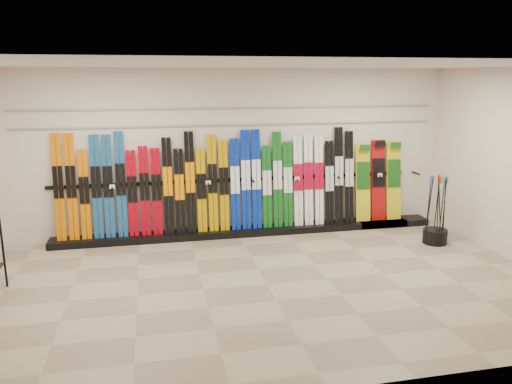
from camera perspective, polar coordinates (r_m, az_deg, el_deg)
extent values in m
plane|color=#85745C|center=(7.14, 1.24, -10.46)|extent=(8.00, 8.00, 0.00)
plane|color=beige|center=(9.10, -2.35, 4.53)|extent=(8.00, 0.00, 8.00)
plane|color=silver|center=(6.55, 1.37, 14.39)|extent=(8.00, 8.00, 0.00)
cube|color=black|center=(9.25, -0.66, -4.48)|extent=(8.00, 0.40, 0.12)
cube|color=#D86800|center=(9.03, -21.64, 0.48)|extent=(0.17, 0.23, 1.81)
cube|color=#D86800|center=(8.99, -20.35, 0.54)|extent=(0.17, 0.23, 1.81)
cube|color=#D86800|center=(8.98, -19.01, -0.29)|extent=(0.17, 0.20, 1.53)
cube|color=navy|center=(8.94, -17.78, 0.55)|extent=(0.17, 0.23, 1.78)
cube|color=navy|center=(8.93, -16.54, 0.59)|extent=(0.17, 0.23, 1.77)
cube|color=navy|center=(8.91, -15.20, 0.83)|extent=(0.17, 0.23, 1.82)
cube|color=#A2000E|center=(8.92, -13.94, -0.17)|extent=(0.17, 0.19, 1.49)
cube|color=#A2000E|center=(8.91, -12.61, 0.11)|extent=(0.17, 0.20, 1.56)
cube|color=#A2000E|center=(8.91, -11.30, 0.04)|extent=(0.17, 0.20, 1.52)
cube|color=black|center=(8.90, -10.04, 0.67)|extent=(0.17, 0.22, 1.70)
cube|color=black|center=(8.92, -8.73, 0.08)|extent=(0.17, 0.19, 1.50)
cube|color=black|center=(8.92, -7.52, 1.10)|extent=(0.17, 0.23, 1.79)
cube|color=#BF8D00|center=(8.95, -6.25, 0.19)|extent=(0.17, 0.19, 1.49)
cube|color=#BF8D00|center=(8.96, -4.99, 1.01)|extent=(0.17, 0.22, 1.73)
cube|color=#BF8D00|center=(8.99, -3.69, 0.75)|extent=(0.17, 0.21, 1.63)
cube|color=#0626A7|center=(9.02, -2.40, 0.87)|extent=(0.17, 0.21, 1.65)
cube|color=#0626A7|center=(9.05, -1.17, 1.39)|extent=(0.17, 0.23, 1.80)
cube|color=#0626A7|center=(9.09, 0.04, 1.46)|extent=(0.17, 0.23, 1.80)
cube|color=#0F5C17|center=(9.14, 1.26, 0.59)|extent=(0.17, 0.20, 1.51)
cube|color=#0F5C17|center=(9.18, 2.48, 1.41)|extent=(0.17, 0.22, 1.75)
cube|color=#0F5C17|center=(9.24, 3.66, 0.90)|extent=(0.17, 0.20, 1.57)
cube|color=white|center=(9.29, 4.86, 1.19)|extent=(0.17, 0.21, 1.65)
cube|color=white|center=(9.35, 6.03, 1.35)|extent=(0.17, 0.22, 1.68)
cube|color=white|center=(9.42, 7.23, 1.33)|extent=(0.17, 0.21, 1.66)
cube|color=black|center=(9.49, 8.38, 1.07)|extent=(0.17, 0.20, 1.56)
cube|color=black|center=(9.54, 9.45, 1.87)|extent=(0.17, 0.23, 1.81)
cube|color=black|center=(9.62, 10.59, 1.68)|extent=(0.17, 0.22, 1.73)
cube|color=gold|center=(9.79, 12.12, 1.03)|extent=(0.29, 0.23, 1.48)
cube|color=#990C0C|center=(9.92, 13.81, 1.30)|extent=(0.28, 0.24, 1.54)
cube|color=gold|center=(10.06, 15.45, 1.25)|extent=(0.29, 0.23, 1.50)
cylinder|color=black|center=(9.29, 19.76, -4.78)|extent=(0.42, 0.42, 0.25)
cylinder|color=black|center=(9.09, 20.06, -2.00)|extent=(0.07, 0.04, 1.18)
cylinder|color=black|center=(9.32, 19.93, -1.64)|extent=(0.09, 0.08, 1.18)
cylinder|color=black|center=(9.08, 19.15, -1.95)|extent=(0.08, 0.04, 1.18)
cylinder|color=black|center=(9.20, 20.68, -1.88)|extent=(0.02, 0.03, 1.18)
cylinder|color=black|center=(9.11, 19.07, -1.89)|extent=(0.13, 0.15, 1.17)
cylinder|color=black|center=(9.19, 20.25, -1.85)|extent=(0.11, 0.10, 1.18)
cylinder|color=black|center=(9.09, 20.70, -2.06)|extent=(0.14, 0.15, 1.17)
cylinder|color=black|center=(9.05, 20.43, -2.10)|extent=(0.09, 0.08, 1.18)
cube|color=gray|center=(9.02, -2.36, 7.66)|extent=(7.60, 0.02, 0.03)
cube|color=gray|center=(8.99, -2.38, 9.56)|extent=(7.60, 0.02, 0.03)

